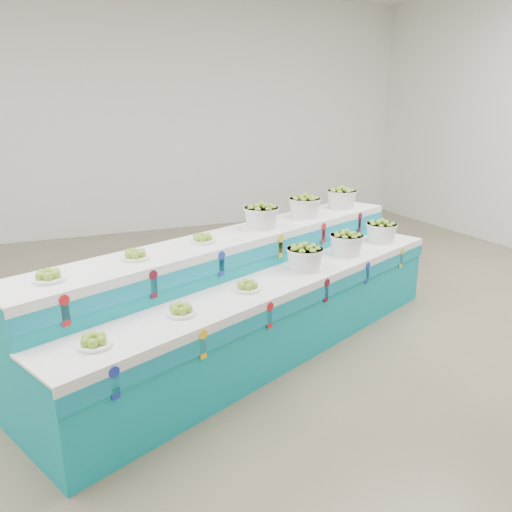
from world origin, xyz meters
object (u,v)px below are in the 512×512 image
at_px(plate_upper_mid, 135,254).
at_px(basket_upper_right, 342,198).
at_px(basket_lower_left, 305,257).
at_px(display_stand, 256,294).

bearing_deg(plate_upper_mid, basket_upper_right, 23.77).
bearing_deg(basket_lower_left, display_stand, 167.15).
relative_size(display_stand, basket_lower_left, 12.82).
relative_size(basket_lower_left, basket_upper_right, 1.00).
bearing_deg(display_stand, basket_upper_right, 8.86).
bearing_deg(plate_upper_mid, display_stand, 9.69).
xyz_separation_m(plate_upper_mid, basket_upper_right, (2.54, 1.12, 0.08)).
height_order(basket_lower_left, plate_upper_mid, plate_upper_mid).
distance_m(basket_lower_left, basket_upper_right, 1.48).
xyz_separation_m(basket_lower_left, plate_upper_mid, (-1.52, -0.09, 0.22)).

